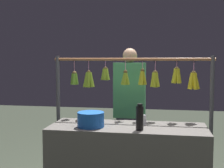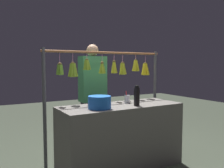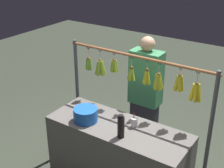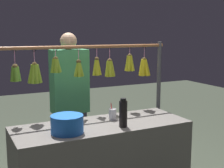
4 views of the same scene
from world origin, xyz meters
name	(u,v)px [view 1 (image 1 of 4)]	position (x,y,z in m)	size (l,w,h in m)	color
market_counter	(127,165)	(0.00, 0.00, 0.41)	(1.59, 0.60, 0.82)	#66605B
display_rack	(133,91)	(-0.02, -0.38, 1.14)	(1.82, 0.14, 1.55)	#4C4C51
water_bottle	(140,118)	(-0.13, 0.16, 0.95)	(0.07, 0.07, 0.26)	black
blue_bucket	(91,120)	(0.36, 0.10, 0.90)	(0.27, 0.27, 0.15)	blue
drink_cup	(143,120)	(-0.15, -0.09, 0.88)	(0.07, 0.07, 0.16)	silver
vendor_person	(130,114)	(0.06, -0.71, 0.81)	(0.39, 0.21, 1.64)	#2D2D38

